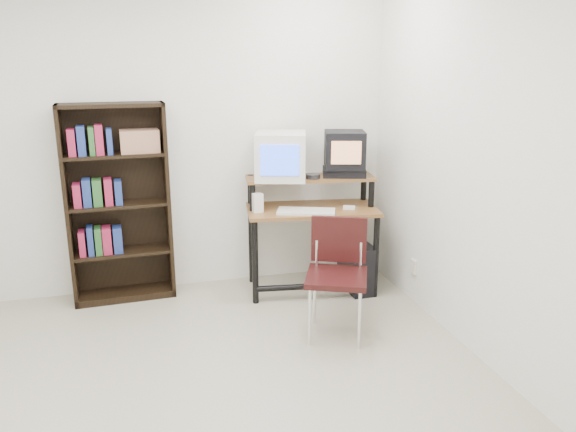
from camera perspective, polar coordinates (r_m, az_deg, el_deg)
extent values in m
cube|color=#B2AB93|center=(3.39, -10.78, -19.81)|extent=(4.00, 4.00, 0.01)
cube|color=silver|center=(4.82, -13.42, 7.53)|extent=(4.00, 0.01, 2.60)
cube|color=silver|center=(3.54, 22.21, 3.95)|extent=(0.01, 4.00, 2.60)
cube|color=brown|center=(4.74, 2.45, 0.66)|extent=(1.15, 0.68, 0.03)
cube|color=brown|center=(4.79, 2.27, 3.88)|extent=(1.12, 0.46, 0.02)
cylinder|color=black|center=(4.57, -3.36, -4.66)|extent=(0.05, 0.05, 0.72)
cylinder|color=black|center=(4.74, 8.90, -4.08)|extent=(0.05, 0.05, 0.72)
cylinder|color=black|center=(4.97, -3.76, -1.38)|extent=(0.05, 0.05, 0.98)
cylinder|color=black|center=(5.13, 7.54, -0.95)|extent=(0.05, 0.05, 0.98)
cylinder|color=black|center=(4.72, 2.84, -7.13)|extent=(1.00, 0.18, 0.05)
cube|color=silver|center=(4.71, -0.75, 6.12)|extent=(0.51, 0.51, 0.39)
cube|color=#3057FF|center=(4.50, -0.85, 5.67)|extent=(0.30, 0.10, 0.25)
cube|color=black|center=(4.84, 5.70, 4.42)|extent=(0.42, 0.35, 0.08)
cube|color=black|center=(4.81, 5.76, 6.73)|extent=(0.40, 0.40, 0.31)
cube|color=tan|center=(4.65, 5.94, 6.41)|extent=(0.24, 0.08, 0.19)
cylinder|color=#26262B|center=(4.71, 2.56, 3.99)|extent=(0.13, 0.13, 0.05)
cube|color=silver|center=(4.59, 1.85, 0.38)|extent=(0.51, 0.36, 0.03)
cube|color=black|center=(4.74, 6.09, 0.60)|extent=(0.27, 0.25, 0.01)
cube|color=white|center=(4.73, 6.22, 0.80)|extent=(0.12, 0.09, 0.03)
cube|color=silver|center=(4.60, -3.11, 1.27)|extent=(0.09, 0.08, 0.17)
cube|color=black|center=(4.94, 7.00, -5.05)|extent=(0.20, 0.45, 0.42)
cube|color=black|center=(4.02, 4.96, -6.24)|extent=(0.56, 0.56, 0.04)
cube|color=black|center=(4.12, 5.20, -2.38)|extent=(0.39, 0.19, 0.34)
cylinder|color=silver|center=(3.97, 2.21, -10.22)|extent=(0.02, 0.02, 0.43)
cylinder|color=silver|center=(3.95, 7.25, -10.46)|extent=(0.02, 0.02, 0.43)
cylinder|color=silver|center=(4.28, 2.71, -8.22)|extent=(0.02, 0.02, 0.43)
cylinder|color=silver|center=(4.26, 7.35, -8.43)|extent=(0.02, 0.02, 0.43)
cube|color=black|center=(4.76, -21.51, 0.73)|extent=(0.04, 0.27, 1.62)
cube|color=black|center=(4.76, -12.14, 1.50)|extent=(0.04, 0.27, 1.62)
cube|color=black|center=(4.87, -16.86, 1.47)|extent=(0.81, 0.06, 1.62)
cube|color=black|center=(4.62, -17.61, 10.71)|extent=(0.82, 0.31, 0.03)
cube|color=black|center=(4.99, -16.11, -7.58)|extent=(0.82, 0.31, 0.06)
cube|color=black|center=(4.86, -16.45, -3.51)|extent=(0.76, 0.29, 0.03)
cube|color=black|center=(4.74, -16.82, 1.12)|extent=(0.76, 0.29, 0.02)
cube|color=black|center=(4.66, -17.22, 5.94)|extent=(0.76, 0.29, 0.02)
cube|color=#91634A|center=(4.65, -14.84, 7.38)|extent=(0.31, 0.21, 0.18)
cube|color=beige|center=(4.75, 12.60, -5.04)|extent=(0.02, 0.08, 0.12)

